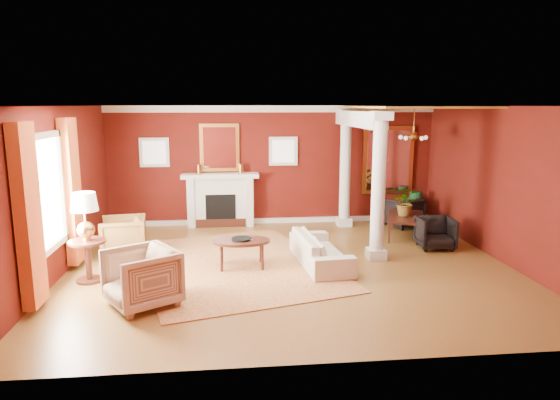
{
  "coord_description": "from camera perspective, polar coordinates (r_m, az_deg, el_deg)",
  "views": [
    {
      "loc": [
        -1.09,
        -8.68,
        2.92
      ],
      "look_at": [
        -0.14,
        0.51,
        1.15
      ],
      "focal_mm": 32.0,
      "sensor_mm": 36.0,
      "label": 1
    }
  ],
  "objects": [
    {
      "name": "flank_window_left",
      "position": [
        12.33,
        -14.17,
        5.3
      ],
      "size": [
        0.7,
        0.07,
        0.7
      ],
      "color": "silver",
      "rests_on": "room_shell"
    },
    {
      "name": "header_beam",
      "position": [
        10.95,
        8.96,
        9.14
      ],
      "size": [
        0.3,
        3.2,
        0.32
      ],
      "primitive_type": "cube",
      "color": "silver",
      "rests_on": "column_front"
    },
    {
      "name": "potted_plant",
      "position": [
        11.37,
        14.24,
        0.82
      ],
      "size": [
        0.71,
        0.74,
        0.47
      ],
      "primitive_type": "imported",
      "rotation": [
        0.0,
        0.0,
        -0.32
      ],
      "color": "#26591E",
      "rests_on": "dining_table"
    },
    {
      "name": "column_back",
      "position": [
        12.11,
        7.47,
        3.66
      ],
      "size": [
        0.36,
        0.36,
        2.8
      ],
      "color": "silver",
      "rests_on": "ground"
    },
    {
      "name": "dining_chair_near",
      "position": [
        10.75,
        17.36,
        -3.45
      ],
      "size": [
        0.74,
        0.7,
        0.72
      ],
      "primitive_type": "imported",
      "rotation": [
        0.0,
        0.0,
        -0.07
      ],
      "color": "black",
      "rests_on": "ground"
    },
    {
      "name": "dining_table",
      "position": [
        11.48,
        14.28,
        -2.26
      ],
      "size": [
        0.95,
        1.47,
        0.77
      ],
      "primitive_type": "imported",
      "rotation": [
        0.0,
        0.0,
        1.21
      ],
      "color": "black",
      "rests_on": "ground"
    },
    {
      "name": "coffee_table",
      "position": [
        9.06,
        -4.41,
        -4.84
      ],
      "size": [
        1.03,
        1.03,
        0.52
      ],
      "rotation": [
        0.0,
        0.0,
        0.38
      ],
      "color": "black",
      "rests_on": "ground"
    },
    {
      "name": "coffee_book",
      "position": [
        9.03,
        -4.5,
        -3.81
      ],
      "size": [
        0.18,
        0.05,
        0.24
      ],
      "primitive_type": "imported",
      "rotation": [
        0.0,
        0.0,
        0.17
      ],
      "color": "black",
      "rests_on": "coffee_table"
    },
    {
      "name": "armchair_leopard",
      "position": [
        10.26,
        -17.49,
        -3.76
      ],
      "size": [
        0.87,
        0.92,
        0.85
      ],
      "primitive_type": "imported",
      "rotation": [
        0.0,
        0.0,
        -1.44
      ],
      "color": "black",
      "rests_on": "ground"
    },
    {
      "name": "flank_window_right",
      "position": [
        12.27,
        0.37,
        5.6
      ],
      "size": [
        0.7,
        0.07,
        0.7
      ],
      "color": "silver",
      "rests_on": "room_shell"
    },
    {
      "name": "fireplace",
      "position": [
        12.22,
        -6.8,
        0.03
      ],
      "size": [
        1.85,
        0.42,
        1.29
      ],
      "color": "silver",
      "rests_on": "ground"
    },
    {
      "name": "dining_mirror",
      "position": [
        12.85,
        12.24,
        4.47
      ],
      "size": [
        1.3,
        0.07,
        1.7
      ],
      "color": "gold",
      "rests_on": "room_shell"
    },
    {
      "name": "sofa",
      "position": [
        9.27,
        4.69,
        -5.1
      ],
      "size": [
        0.75,
        1.99,
        0.76
      ],
      "primitive_type": "imported",
      "rotation": [
        0.0,
        0.0,
        1.66
      ],
      "color": "beige",
      "rests_on": "ground"
    },
    {
      "name": "left_window",
      "position": [
        8.69,
        -24.65,
        -0.08
      ],
      "size": [
        0.21,
        2.55,
        2.6
      ],
      "color": "white",
      "rests_on": "room_shell"
    },
    {
      "name": "armchair_stripe",
      "position": [
        7.64,
        -15.56,
        -8.26
      ],
      "size": [
        1.22,
        1.24,
        0.95
      ],
      "primitive_type": "imported",
      "rotation": [
        0.0,
        0.0,
        -1.01
      ],
      "color": "tan",
      "rests_on": "ground"
    },
    {
      "name": "green_urn",
      "position": [
        12.81,
        15.21,
        -1.23
      ],
      "size": [
        0.35,
        0.35,
        0.83
      ],
      "color": "#133C1C",
      "rests_on": "ground"
    },
    {
      "name": "crown_trim",
      "position": [
        12.19,
        -0.8,
        10.37
      ],
      "size": [
        8.0,
        0.08,
        0.16
      ],
      "primitive_type": "cube",
      "color": "silver",
      "rests_on": "room_shell"
    },
    {
      "name": "side_table",
      "position": [
        8.82,
        -21.34,
        -2.37
      ],
      "size": [
        0.61,
        0.61,
        1.51
      ],
      "rotation": [
        0.0,
        0.0,
        0.14
      ],
      "color": "black",
      "rests_on": "ground"
    },
    {
      "name": "overmantel_mirror",
      "position": [
        12.18,
        -6.92,
        5.96
      ],
      "size": [
        0.95,
        0.07,
        1.15
      ],
      "color": "gold",
      "rests_on": "fireplace"
    },
    {
      "name": "rug",
      "position": [
        9.36,
        -5.4,
        -7.33
      ],
      "size": [
        4.3,
        5.06,
        0.02
      ],
      "primitive_type": "cube",
      "rotation": [
        0.0,
        0.0,
        0.27
      ],
      "color": "maroon",
      "rests_on": "ground"
    },
    {
      "name": "column_front",
      "position": [
        9.53,
        11.2,
        1.61
      ],
      "size": [
        0.36,
        0.36,
        2.8
      ],
      "color": "silver",
      "rests_on": "ground"
    },
    {
      "name": "base_trim",
      "position": [
        12.52,
        -0.77,
        -2.36
      ],
      "size": [
        8.0,
        0.08,
        0.12
      ],
      "primitive_type": "cube",
      "color": "silver",
      "rests_on": "ground"
    },
    {
      "name": "room_shell",
      "position": [
        8.8,
        1.24,
        4.95
      ],
      "size": [
        8.04,
        7.04,
        2.92
      ],
      "color": "#570E0C",
      "rests_on": "ground"
    },
    {
      "name": "dining_chair_far",
      "position": [
        12.48,
        13.87,
        -1.18
      ],
      "size": [
        0.98,
        0.95,
        0.78
      ],
      "primitive_type": "imported",
      "rotation": [
        0.0,
        0.0,
        3.53
      ],
      "color": "black",
      "rests_on": "ground"
    },
    {
      "name": "amber_ceiling",
      "position": [
        11.15,
        15.01,
        10.22
      ],
      "size": [
        2.3,
        3.4,
        0.04
      ],
      "primitive_type": "cube",
      "color": "gold",
      "rests_on": "room_shell"
    },
    {
      "name": "chandelier",
      "position": [
        11.24,
        15.0,
        7.04
      ],
      "size": [
        0.6,
        0.62,
        0.75
      ],
      "color": "#B78439",
      "rests_on": "room_shell"
    },
    {
      "name": "ground",
      "position": [
        9.23,
        1.19,
        -7.62
      ],
      "size": [
        8.0,
        8.0,
        0.0
      ],
      "primitive_type": "plane",
      "color": "brown",
      "rests_on": "ground"
    }
  ]
}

